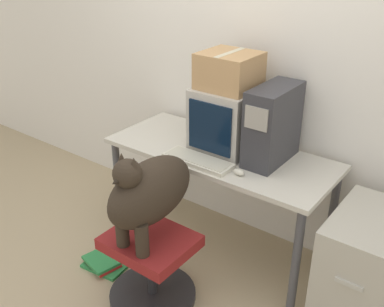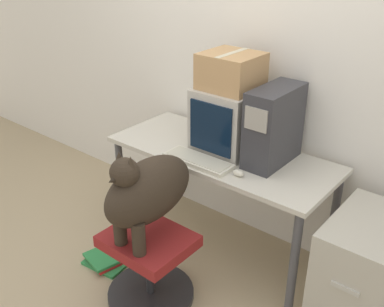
% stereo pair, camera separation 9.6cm
% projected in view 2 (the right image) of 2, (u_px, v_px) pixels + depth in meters
% --- Properties ---
extents(ground_plane, '(12.00, 12.00, 0.00)m').
position_uv_depth(ground_plane, '(191.00, 268.00, 2.96)').
color(ground_plane, tan).
extents(wall_back, '(8.00, 0.05, 2.60)m').
position_uv_depth(wall_back, '(258.00, 53.00, 2.86)').
color(wall_back, white).
rests_on(wall_back, ground_plane).
extents(desk, '(1.47, 0.62, 0.74)m').
position_uv_depth(desk, '(221.00, 164.00, 2.89)').
color(desk, beige).
rests_on(desk, ground_plane).
extents(crt_monitor, '(0.37, 0.39, 0.40)m').
position_uv_depth(crt_monitor, '(229.00, 119.00, 2.81)').
color(crt_monitor, '#B7B2A8').
rests_on(crt_monitor, desk).
extents(pc_tower, '(0.19, 0.42, 0.46)m').
position_uv_depth(pc_tower, '(274.00, 126.00, 2.62)').
color(pc_tower, '#333338').
rests_on(pc_tower, desk).
extents(keyboard, '(0.44, 0.16, 0.03)m').
position_uv_depth(keyboard, '(198.00, 160.00, 2.70)').
color(keyboard, beige).
rests_on(keyboard, desk).
extents(computer_mouse, '(0.07, 0.04, 0.04)m').
position_uv_depth(computer_mouse, '(238.00, 173.00, 2.55)').
color(computer_mouse, beige).
rests_on(computer_mouse, desk).
extents(office_chair, '(0.52, 0.52, 0.45)m').
position_uv_depth(office_chair, '(150.00, 265.00, 2.63)').
color(office_chair, '#262628').
rests_on(office_chair, ground_plane).
extents(dog, '(0.26, 0.60, 0.57)m').
position_uv_depth(dog, '(147.00, 191.00, 2.42)').
color(dog, '#33281E').
rests_on(dog, office_chair).
extents(filing_cabinet, '(0.40, 0.60, 0.66)m').
position_uv_depth(filing_cabinet, '(364.00, 275.00, 2.42)').
color(filing_cabinet, '#B7B2A3').
rests_on(filing_cabinet, ground_plane).
extents(cardboard_box, '(0.33, 0.31, 0.22)m').
position_uv_depth(cardboard_box, '(231.00, 71.00, 2.67)').
color(cardboard_box, tan).
rests_on(cardboard_box, crt_monitor).
extents(book_stack_floor, '(0.30, 0.24, 0.06)m').
position_uv_depth(book_stack_floor, '(104.00, 261.00, 2.99)').
color(book_stack_floor, '#2D8C47').
rests_on(book_stack_floor, ground_plane).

